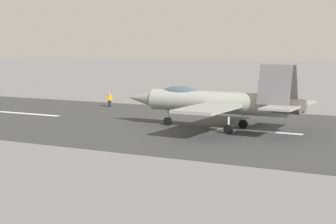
# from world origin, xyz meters

# --- Properties ---
(ground_plane) EXTENTS (400.00, 400.00, 0.00)m
(ground_plane) POSITION_xyz_m (0.00, 0.00, 0.00)
(ground_plane) COLOR slate
(runway_strip) EXTENTS (240.00, 26.00, 0.02)m
(runway_strip) POSITION_xyz_m (-0.02, 0.00, 0.01)
(runway_strip) COLOR #373838
(runway_strip) RESTS_ON ground
(fighter_jet) EXTENTS (16.51, 13.93, 5.59)m
(fighter_jet) POSITION_xyz_m (3.11, 0.66, 2.39)
(fighter_jet) COLOR gray
(fighter_jet) RESTS_ON ground
(crew_person) EXTENTS (0.42, 0.66, 1.64)m
(crew_person) POSITION_xyz_m (20.41, -9.09, 0.82)
(crew_person) COLOR #1E2338
(crew_person) RESTS_ON ground
(marker_cone_mid) EXTENTS (0.44, 0.44, 0.55)m
(marker_cone_mid) POSITION_xyz_m (11.58, -12.00, 0.28)
(marker_cone_mid) COLOR orange
(marker_cone_mid) RESTS_ON ground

